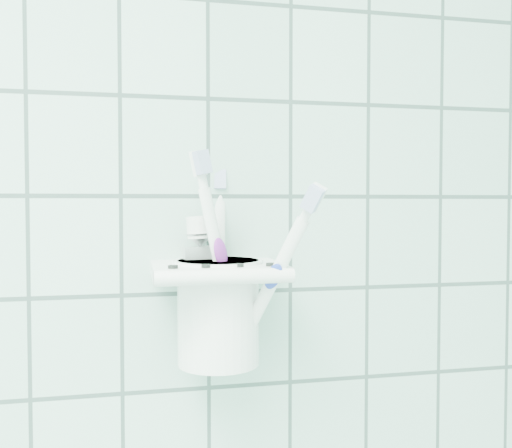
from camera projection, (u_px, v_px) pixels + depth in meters
holder_bracket at (217, 272)px, 0.59m from camera, size 0.13×0.11×0.04m
cup at (218, 308)px, 0.60m from camera, size 0.09×0.09×0.11m
toothbrush_pink at (238, 252)px, 0.59m from camera, size 0.05×0.02×0.22m
toothbrush_blue at (218, 258)px, 0.61m from camera, size 0.02×0.05×0.20m
toothbrush_orange at (236, 255)px, 0.60m from camera, size 0.07×0.09×0.20m
toothpaste_tube at (207, 274)px, 0.61m from camera, size 0.05×0.04×0.15m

